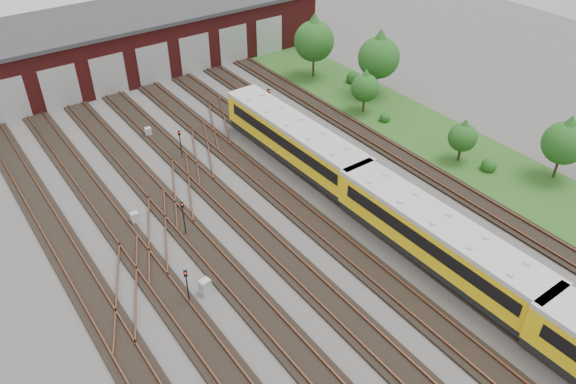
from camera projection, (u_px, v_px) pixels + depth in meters
ground at (331, 269)px, 37.75m from camera, size 120.00×120.00×0.00m
track_network at (324, 264)px, 38.00m from camera, size 30.40×70.00×0.33m
maintenance_shed at (105, 45)px, 62.33m from camera, size 51.00×12.50×6.35m
grass_verge at (419, 129)px, 53.37m from camera, size 8.00×55.00×0.05m
metro_train at (437, 239)px, 37.03m from camera, size 3.22×48.59×3.42m
signal_mast_0 at (183, 215)px, 39.50m from camera, size 0.25×0.24×2.98m
signal_mast_1 at (187, 283)px, 34.15m from camera, size 0.26×0.25×2.80m
signal_mast_2 at (180, 141)px, 48.01m from camera, size 0.23×0.22×2.80m
signal_mast_3 at (269, 100)px, 53.83m from camera, size 0.29×0.27×3.20m
relay_cabinet_0 at (205, 287)px, 35.61m from camera, size 0.74×0.65×1.10m
relay_cabinet_1 at (148, 132)px, 52.00m from camera, size 0.59×0.51×0.90m
relay_cabinet_2 at (135, 218)px, 41.47m from camera, size 0.58×0.48×0.96m
relay_cabinet_3 at (237, 115)px, 54.66m from camera, size 0.78×0.73×1.04m
relay_cabinet_4 at (272, 127)px, 52.70m from camera, size 0.68×0.62×0.93m
tree_0 at (314, 36)px, 60.53m from camera, size 4.38×4.38×7.25m
tree_1 at (365, 85)px, 54.55m from camera, size 2.77×2.77×4.60m
tree_2 at (379, 53)px, 57.00m from camera, size 4.27×4.27×7.08m
tree_3 at (463, 134)px, 47.31m from camera, size 2.46×2.46×4.07m
tree_4 at (566, 138)px, 44.53m from camera, size 3.50×3.50×5.80m
bush_0 at (489, 164)px, 47.22m from camera, size 1.28×1.28×1.28m
bush_1 at (385, 116)px, 54.37m from camera, size 1.03×1.03×1.03m
bush_2 at (353, 76)px, 61.57m from camera, size 1.47×1.47×1.47m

